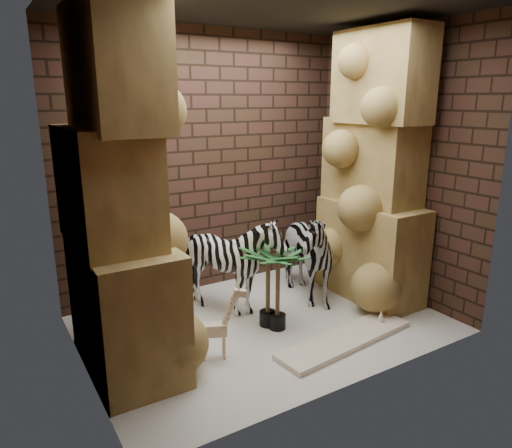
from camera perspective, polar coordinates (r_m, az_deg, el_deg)
floor at (r=4.92m, az=1.09°, el=-12.02°), size 3.50×3.50×0.00m
ceiling at (r=4.45m, az=1.31°, el=24.89°), size 3.50×3.50×0.00m
wall_back at (r=5.53m, az=-5.87°, el=7.28°), size 3.50×0.00×3.50m
wall_front at (r=3.48m, az=12.37°, el=2.42°), size 3.50×0.00×3.50m
wall_left at (r=3.81m, az=-21.58°, el=2.81°), size 0.00×3.00×3.00m
wall_right at (r=5.58m, az=16.63°, el=6.81°), size 0.00×3.00×3.00m
rock_pillar_left at (r=3.89m, az=-16.51°, el=3.45°), size 0.68×1.30×3.00m
rock_pillar_right at (r=5.34m, az=14.23°, el=6.63°), size 0.58×1.25×3.00m
zebra_right at (r=5.32m, az=5.37°, el=-2.55°), size 0.75×1.16×1.27m
zebra_left at (r=5.00m, az=-2.75°, el=-5.40°), size 1.13×1.28×0.99m
giraffe_toy at (r=4.21m, az=-5.21°, el=-11.75°), size 0.38×0.25×0.70m
palm_front at (r=4.74m, az=1.45°, el=-7.75°), size 0.36×0.36×0.81m
palm_back at (r=4.67m, az=2.64°, el=-8.06°), size 0.36×0.36×0.81m
surfboard at (r=4.67m, az=10.77°, el=-13.58°), size 1.53×0.53×0.05m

